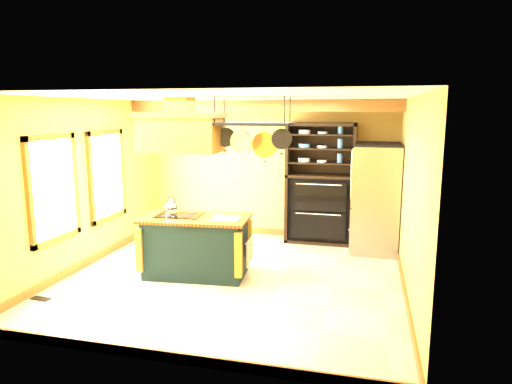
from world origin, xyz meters
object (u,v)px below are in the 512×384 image
at_px(range_hood, 181,130).
at_px(refrigerator, 375,200).
at_px(pot_rack, 253,130).
at_px(kitchen_island, 196,245).
at_px(hutch, 320,196).

distance_m(range_hood, refrigerator, 3.70).
bearing_deg(pot_rack, kitchen_island, -179.85).
distance_m(kitchen_island, range_hood, 1.76).
height_order(kitchen_island, refrigerator, refrigerator).
relative_size(kitchen_island, refrigerator, 0.88).
relative_size(refrigerator, hutch, 0.83).
height_order(range_hood, refrigerator, range_hood).
xyz_separation_m(kitchen_island, refrigerator, (2.66, 1.96, 0.46)).
xyz_separation_m(range_hood, refrigerator, (2.86, 1.96, -1.29)).
bearing_deg(pot_rack, range_hood, -179.84).
height_order(kitchen_island, range_hood, range_hood).
bearing_deg(hutch, range_hood, -128.69).
xyz_separation_m(kitchen_island, pot_rack, (0.91, 0.00, 1.76)).
distance_m(pot_rack, refrigerator, 2.93).
distance_m(range_hood, pot_rack, 1.10).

